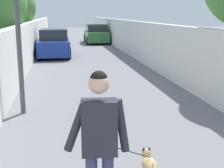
{
  "coord_description": "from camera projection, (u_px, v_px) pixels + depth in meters",
  "views": [
    {
      "loc": [
        -1.09,
        1.27,
        2.4
      ],
      "look_at": [
        5.02,
        0.27,
        1.0
      ],
      "focal_mm": 50.24,
      "sensor_mm": 36.0,
      "label": 1
    }
  ],
  "objects": [
    {
      "name": "ground_plane",
      "position": [
        88.0,
        64.0,
        15.26
      ],
      "size": [
        80.0,
        80.0,
        0.0
      ],
      "primitive_type": "plane",
      "color": "slate"
    },
    {
      "name": "wall_left",
      "position": [
        23.0,
        49.0,
        12.68
      ],
      "size": [
        48.0,
        0.3,
        1.96
      ],
      "primitive_type": "cube",
      "color": "silver",
      "rests_on": "ground"
    },
    {
      "name": "fence_right",
      "position": [
        155.0,
        46.0,
        13.55
      ],
      "size": [
        48.0,
        0.3,
        1.99
      ],
      "primitive_type": "cube",
      "color": "silver",
      "rests_on": "ground"
    },
    {
      "name": "tree_left_near",
      "position": [
        16.0,
        7.0,
        18.84
      ],
      "size": [
        2.38,
        2.38,
        4.11
      ],
      "color": "brown",
      "rests_on": "ground"
    },
    {
      "name": "person_skateboarder",
      "position": [
        99.0,
        137.0,
        3.34
      ],
      "size": [
        0.25,
        0.71,
        1.75
      ],
      "color": "#333859",
      "rests_on": "skateboard"
    },
    {
      "name": "dog",
      "position": [
        149.0,
        165.0,
        4.51
      ],
      "size": [
        1.2,
        0.96,
        1.06
      ],
      "color": "tan",
      "rests_on": "ground"
    },
    {
      "name": "car_near",
      "position": [
        54.0,
        43.0,
        17.85
      ],
      "size": [
        4.29,
        1.8,
        1.54
      ],
      "color": "navy",
      "rests_on": "ground"
    },
    {
      "name": "car_far",
      "position": [
        96.0,
        34.0,
        25.66
      ],
      "size": [
        4.0,
        1.8,
        1.54
      ],
      "color": "#336B38",
      "rests_on": "ground"
    }
  ]
}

